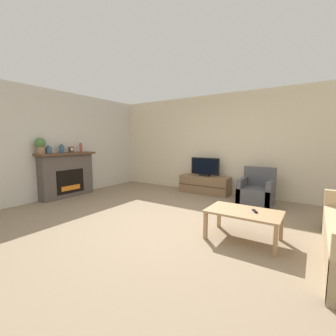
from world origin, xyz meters
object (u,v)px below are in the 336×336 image
mantel_vase_right (81,147)px  coffee_table (244,214)px  mantel_vase_centre_left (62,149)px  tv (205,168)px  mantel_clock (71,150)px  potted_plant (40,145)px  mantel_vase_left (49,150)px  fireplace (67,174)px  tv_stand (205,185)px  remote (255,211)px  armchair (256,193)px

mantel_vase_right → coffee_table: (4.50, -0.55, -0.89)m
mantel_vase_centre_left → tv: bearing=40.9°
mantel_clock → potted_plant: (-0.00, -0.77, 0.13)m
mantel_clock → coffee_table: size_ratio=0.15×
mantel_vase_left → mantel_vase_centre_left: size_ratio=0.89×
mantel_vase_left → tv: mantel_vase_left is taller
fireplace → mantel_clock: (0.02, 0.15, 0.64)m
fireplace → tv_stand: 3.67m
mantel_vase_left → remote: (4.65, 0.38, -0.79)m
fireplace → mantel_clock: bearing=83.2°
mantel_clock → tv: bearing=37.8°
coffee_table → remote: size_ratio=6.82×
mantel_clock → mantel_vase_centre_left: bearing=-90.2°
mantel_clock → potted_plant: size_ratio=0.41×
tv_stand → mantel_vase_left: bearing=-135.4°
mantel_vase_left → remote: size_ratio=1.34×
potted_plant → remote: 4.77m
armchair → potted_plant: bearing=-149.2°
mantel_vase_right → mantel_clock: size_ratio=1.74×
fireplace → tv: 3.65m
fireplace → tv_stand: bearing=39.5°
mantel_vase_left → coffee_table: mantel_vase_left is taller
coffee_table → fireplace: bearing=178.7°
mantel_vase_centre_left → potted_plant: potted_plant is taller
fireplace → mantel_vase_right: 0.82m
potted_plant → remote: size_ratio=2.47×
fireplace → armchair: size_ratio=1.76×
tv_stand → remote: bearing=-52.3°
mantel_vase_right → coffee_table: bearing=-6.9°
fireplace → mantel_vase_centre_left: mantel_vase_centre_left is taller
tv_stand → tv: size_ratio=1.68×
mantel_clock → tv_stand: size_ratio=0.11×
fireplace → potted_plant: potted_plant is taller
mantel_vase_centre_left → fireplace: bearing=98.6°
mantel_vase_left → armchair: (4.26, 2.36, -0.95)m
potted_plant → tv: bearing=46.4°
armchair → remote: (0.39, -1.97, 0.16)m
mantel_vase_right → armchair: bearing=19.1°
coffee_table → tv: bearing=125.1°
potted_plant → coffee_table: 4.64m
fireplace → mantel_clock: size_ratio=9.83×
mantel_vase_right → tv_stand: bearing=33.9°
fireplace → potted_plant: 0.99m
potted_plant → tv_stand: bearing=46.5°
tv_stand → coffee_table: size_ratio=1.34×
fireplace → mantel_vase_left: (0.02, -0.44, 0.65)m
fireplace → coffee_table: 4.53m
coffee_table → remote: 0.16m
armchair → coffee_table: bearing=-83.0°
tv_stand → tv: tv is taller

